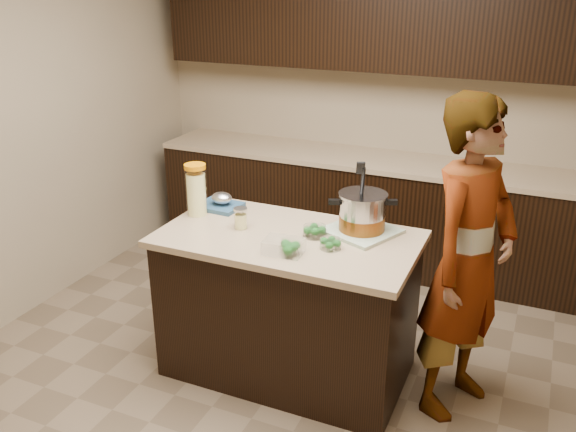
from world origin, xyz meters
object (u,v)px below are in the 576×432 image
object	(u,v)px
stock_pot	(362,214)
lemonade_pitcher	(196,192)
island	(288,305)
person	(468,261)

from	to	relation	value
stock_pot	lemonade_pitcher	distance (m)	1.02
island	stock_pot	distance (m)	0.70
stock_pot	lemonade_pitcher	xyz separation A→B (m)	(-1.01, -0.14, 0.04)
stock_pot	lemonade_pitcher	world-z (taller)	stock_pot
stock_pot	island	bearing A→B (deg)	-172.64
island	person	bearing A→B (deg)	6.60
person	island	bearing A→B (deg)	119.56
stock_pot	lemonade_pitcher	size ratio (longest dim) A/B	1.24
stock_pot	person	distance (m)	0.64
island	person	distance (m)	1.08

